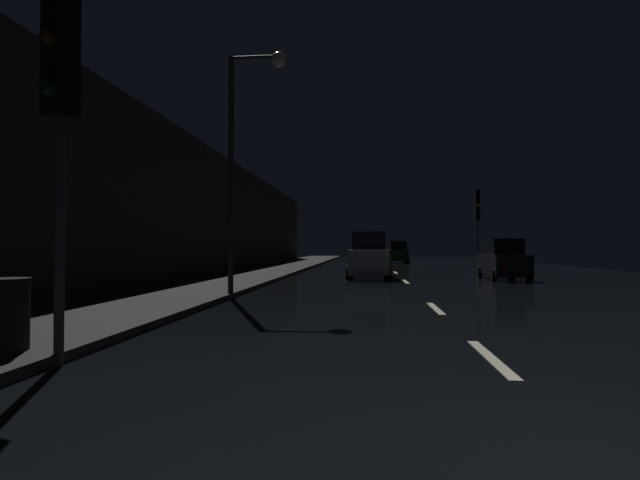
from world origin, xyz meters
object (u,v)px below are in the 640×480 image
object	(u,v)px
streetlamp_overhead	(247,135)
car_approaching_headlights	(368,257)
car_parked_right_far	(503,261)
car_distant_taillights	(398,253)
traffic_light_far_right	(477,212)
traffic_light_near_left	(60,75)
trash_bin_curbside	(7,314)

from	to	relation	value
streetlamp_overhead	car_approaching_headlights	size ratio (longest dim) A/B	1.63
car_parked_right_far	car_distant_taillights	size ratio (longest dim) A/B	0.92
traffic_light_far_right	car_parked_right_far	distance (m)	9.09
traffic_light_near_left	car_parked_right_far	size ratio (longest dim) A/B	1.36
streetlamp_overhead	car_distant_taillights	size ratio (longest dim) A/B	1.78
streetlamp_overhead	trash_bin_curbside	bearing A→B (deg)	-98.44
car_distant_taillights	streetlamp_overhead	bearing A→B (deg)	168.40
car_parked_right_far	car_distant_taillights	xyz separation A→B (m)	(-3.35, 21.90, 0.07)
car_distant_taillights	car_parked_right_far	bearing A→B (deg)	-171.31
traffic_light_near_left	trash_bin_curbside	xyz separation A→B (m)	(-0.79, 0.13, -3.03)
streetlamp_overhead	trash_bin_curbside	world-z (taller)	streetlamp_overhead
trash_bin_curbside	streetlamp_overhead	bearing A→B (deg)	81.56
car_parked_right_far	car_distant_taillights	distance (m)	22.16
car_distant_taillights	trash_bin_curbside	bearing A→B (deg)	169.03
trash_bin_curbside	traffic_light_near_left	bearing A→B (deg)	-9.43
trash_bin_curbside	car_parked_right_far	bearing A→B (deg)	57.10
traffic_light_far_right	car_approaching_headlights	distance (m)	10.95
streetlamp_overhead	car_parked_right_far	distance (m)	13.78
streetlamp_overhead	car_parked_right_far	bearing A→B (deg)	42.89
car_approaching_headlights	car_distant_taillights	distance (m)	21.52
car_approaching_headlights	streetlamp_overhead	bearing A→B (deg)	-20.37
traffic_light_far_right	streetlamp_overhead	world-z (taller)	streetlamp_overhead
traffic_light_far_right	car_distant_taillights	distance (m)	14.23
streetlamp_overhead	car_parked_right_far	xyz separation A→B (m)	(9.69, 9.00, -3.88)
streetlamp_overhead	car_distant_taillights	bearing A→B (deg)	78.40
streetlamp_overhead	car_parked_right_far	world-z (taller)	streetlamp_overhead
traffic_light_near_left	car_parked_right_far	bearing A→B (deg)	159.66
traffic_light_near_left	streetlamp_overhead	distance (m)	7.97
car_approaching_headlights	traffic_light_far_right	bearing A→B (deg)	139.13
traffic_light_far_right	car_parked_right_far	bearing A→B (deg)	-6.38
traffic_light_near_left	car_distant_taillights	distance (m)	39.46
car_parked_right_far	car_distant_taillights	world-z (taller)	car_distant_taillights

